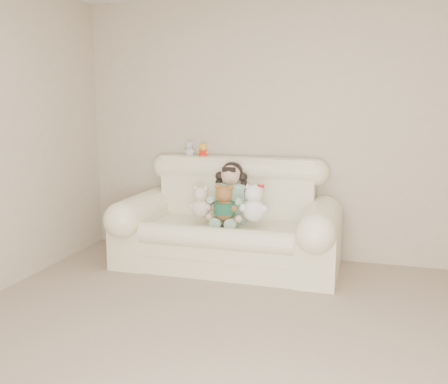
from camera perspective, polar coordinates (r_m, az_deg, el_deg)
wall_back at (r=4.95m, az=8.73°, el=7.13°), size 4.50×0.00×4.50m
sofa at (r=4.68m, az=0.35°, el=-2.62°), size 2.10×0.95×1.03m
seated_child at (r=4.72m, az=0.81°, el=-0.02°), size 0.39×0.46×0.60m
brown_teddy at (r=4.50m, az=0.03°, el=-0.82°), size 0.29×0.25×0.39m
white_cat at (r=4.46m, az=3.50°, el=-0.79°), size 0.27×0.21×0.41m
cream_teddy at (r=4.61m, az=-2.73°, el=-0.79°), size 0.25×0.20×0.35m
yellow_mini_bear at (r=5.04m, az=-2.41°, el=4.98°), size 0.12×0.10×0.17m
grey_mini_plush at (r=5.12m, az=-4.00°, el=5.16°), size 0.15×0.13×0.19m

